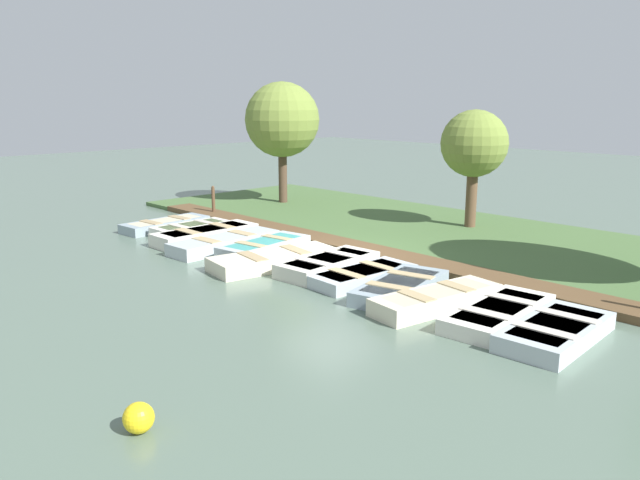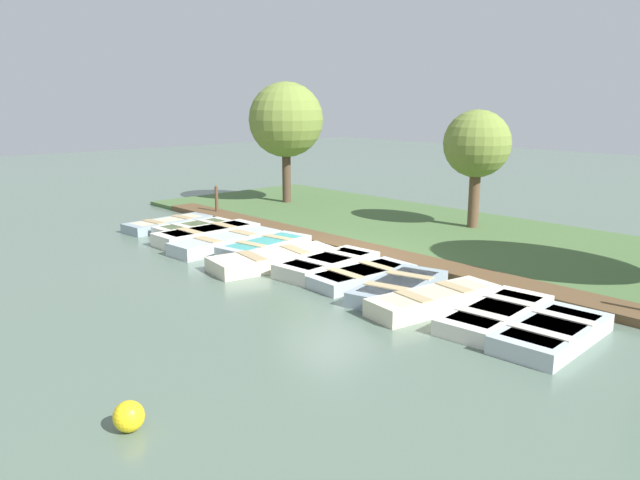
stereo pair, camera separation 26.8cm
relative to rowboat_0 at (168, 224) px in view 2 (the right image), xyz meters
name	(u,v)px [view 2 (the right image)]	position (x,y,z in m)	size (l,w,h in m)	color
ground_plane	(331,263)	(-0.90, 7.15, -0.17)	(80.00, 80.00, 0.00)	#566B5B
shore_bank	(441,234)	(-5.90, 7.15, -0.09)	(8.00, 24.00, 0.15)	#476638
dock_walkway	(368,251)	(-2.39, 7.15, -0.07)	(1.02, 20.47, 0.19)	brown
rowboat_0	(168,224)	(0.00, 0.00, 0.00)	(3.10, 1.28, 0.34)	#8C9EA8
rowboat_1	(195,228)	(-0.24, 1.32, 0.01)	(2.63, 1.19, 0.35)	silver
rowboat_2	(207,234)	(0.06, 2.54, 0.05)	(3.38, 1.19, 0.43)	silver
rowboat_3	(226,242)	(0.23, 3.81, 0.03)	(3.55, 1.28, 0.40)	#B2BCC1
rowboat_4	(265,247)	(-0.20, 5.14, 0.04)	(3.00, 1.51, 0.42)	#B2BCC1
rowboat_5	(274,259)	(0.44, 6.37, 0.03)	(3.63, 1.81, 0.40)	beige
rowboat_6	(328,264)	(-0.25, 7.71, 0.03)	(2.96, 1.39, 0.39)	beige
rowboat_7	(361,275)	(-0.22, 8.94, 0.00)	(2.85, 1.34, 0.33)	#B2BCC1
rowboat_8	(399,288)	(-0.08, 10.25, 0.01)	(3.08, 1.85, 0.36)	#8C9EA8
rowboat_9	(434,300)	(0.10, 11.38, 0.03)	(3.22, 1.44, 0.40)	beige
rowboat_10	(496,314)	(-0.16, 12.72, 0.00)	(3.09, 1.40, 0.34)	silver
rowboat_11	(552,333)	(0.01, 14.00, 0.01)	(2.80, 1.40, 0.36)	#B2BCC1
mooring_post_near	(217,201)	(-2.54, -0.81, 0.43)	(0.13, 0.13, 1.17)	brown
buoy	(129,416)	(7.19, 11.63, 0.05)	(0.43, 0.43, 0.43)	yellow
park_tree_far_left	(286,120)	(-6.04, -0.85, 3.35)	(3.04, 3.04, 5.06)	#4C3828
park_tree_left	(477,145)	(-7.30, 7.41, 2.72)	(2.21, 2.21, 4.04)	brown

